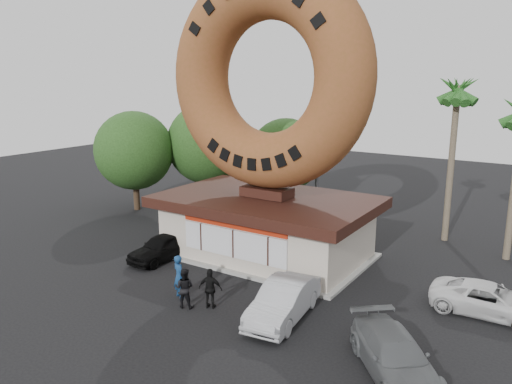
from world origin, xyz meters
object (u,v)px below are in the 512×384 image
object	(u,v)px
person_left	(179,276)
car_grey	(395,355)
giant_donut	(267,78)
donut_shop	(267,224)
car_silver	(283,301)
car_white	(490,300)
person_right	(210,288)
street_lamp	(319,149)
car_black	(162,247)
person_center	(184,288)

from	to	relation	value
person_left	car_grey	xyz separation A→B (m)	(9.77, -0.61, -0.29)
giant_donut	person_left	size ratio (longest dim) A/B	5.78
donut_shop	car_silver	world-z (taller)	donut_shop
donut_shop	car_white	world-z (taller)	donut_shop
person_left	person_right	distance (m)	1.79
person_left	car_silver	bearing A→B (deg)	-149.83
street_lamp	car_grey	size ratio (longest dim) A/B	1.71
giant_donut	car_grey	bearing A→B (deg)	-37.52
car_silver	car_grey	size ratio (longest dim) A/B	0.98
person_left	car_black	size ratio (longest dim) A/B	0.49
donut_shop	car_grey	size ratio (longest dim) A/B	2.39
street_lamp	person_right	size ratio (longest dim) A/B	4.60
donut_shop	street_lamp	size ratio (longest dim) A/B	1.40
car_black	car_grey	size ratio (longest dim) A/B	0.86
car_grey	car_white	distance (m)	6.55
giant_donut	car_grey	xyz separation A→B (m)	(9.34, -7.17, -8.75)
giant_donut	person_left	world-z (taller)	giant_donut
person_center	street_lamp	bearing A→B (deg)	-102.61
person_right	car_white	xyz separation A→B (m)	(9.88, 5.73, -0.23)
car_silver	car_grey	xyz separation A→B (m)	(4.96, -1.39, -0.08)
giant_donut	person_left	bearing A→B (deg)	-93.74
car_silver	car_white	xyz separation A→B (m)	(6.86, 4.88, -0.12)
car_black	person_left	bearing A→B (deg)	-35.23
donut_shop	person_center	world-z (taller)	donut_shop
car_silver	car_black	bearing A→B (deg)	158.43
giant_donut	car_silver	world-z (taller)	giant_donut
car_silver	person_center	bearing A→B (deg)	-167.98
street_lamp	car_black	bearing A→B (deg)	-100.34
person_center	person_right	xyz separation A→B (m)	(0.97, 0.53, 0.01)
car_white	street_lamp	bearing A→B (deg)	48.20
person_center	car_grey	world-z (taller)	person_center
person_left	person_right	bearing A→B (deg)	-161.37
person_center	car_grey	bearing A→B (deg)	159.87
street_lamp	car_grey	world-z (taller)	street_lamp
person_center	car_grey	size ratio (longest dim) A/B	0.37
person_left	person_right	size ratio (longest dim) A/B	1.12
person_center	car_grey	distance (m)	8.95
person_center	person_right	bearing A→B (deg)	-171.53
car_silver	giant_donut	bearing A→B (deg)	120.09
giant_donut	car_white	bearing A→B (deg)	-4.60
giant_donut	car_grey	distance (m)	14.67
street_lamp	person_left	size ratio (longest dim) A/B	4.11
street_lamp	car_silver	bearing A→B (deg)	-68.45
car_grey	car_silver	bearing A→B (deg)	124.45
person_right	car_white	world-z (taller)	person_right
car_black	car_grey	xyz separation A→B (m)	(13.66, -3.64, -0.00)
donut_shop	person_left	distance (m)	6.60
person_right	car_white	distance (m)	11.42
person_left	car_grey	world-z (taller)	person_left
giant_donut	person_center	bearing A→B (deg)	-86.90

